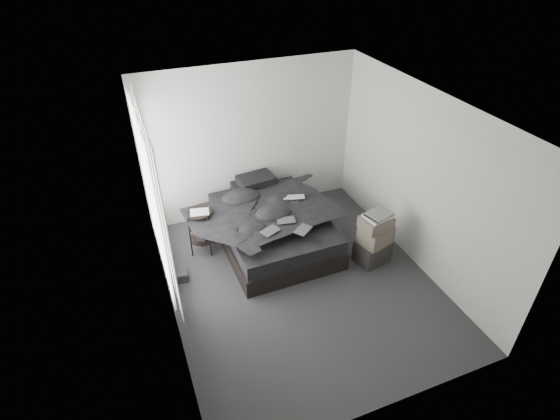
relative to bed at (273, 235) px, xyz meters
name	(u,v)px	position (x,y,z in m)	size (l,w,h in m)	color
floor	(300,282)	(0.04, -1.02, -0.14)	(3.60, 4.20, 0.01)	#2F2F32
ceiling	(306,110)	(0.04, -1.02, 2.46)	(3.60, 4.20, 0.01)	white
wall_back	(251,141)	(0.04, 1.08, 1.16)	(3.60, 0.01, 2.60)	silver
wall_front	(397,327)	(0.04, -3.12, 1.16)	(3.60, 0.01, 2.60)	silver
wall_left	(160,239)	(-1.76, -1.02, 1.16)	(0.01, 4.20, 2.60)	silver
wall_right	(420,181)	(1.84, -1.02, 1.16)	(0.01, 4.20, 2.60)	silver
window_left	(151,196)	(-1.74, -0.12, 1.21)	(0.02, 2.00, 2.30)	white
curtain_left	(155,200)	(-1.69, -0.12, 1.14)	(0.06, 2.12, 2.48)	white
bed	(273,235)	(0.00, 0.00, 0.00)	(1.59, 2.10, 0.29)	black
mattress	(273,222)	(0.00, 0.00, 0.26)	(1.53, 2.04, 0.22)	black
duvet	(274,211)	(0.00, -0.05, 0.49)	(1.55, 1.80, 0.25)	black
pillow_lower	(252,187)	(-0.06, 0.82, 0.44)	(0.63, 0.43, 0.14)	black
pillow_upper	(256,180)	(0.01, 0.80, 0.58)	(0.59, 0.41, 0.13)	black
laptop	(294,195)	(0.39, 0.06, 0.63)	(0.34, 0.22, 0.03)	silver
comic_a	(270,226)	(-0.25, -0.57, 0.62)	(0.27, 0.17, 0.01)	black
comic_b	(286,216)	(0.06, -0.41, 0.62)	(0.27, 0.17, 0.01)	black
comic_c	(303,225)	(0.19, -0.71, 0.63)	(0.27, 0.17, 0.01)	black
side_stand	(201,231)	(-1.09, 0.22, 0.21)	(0.39, 0.39, 0.71)	black
papers	(199,212)	(-1.09, 0.21, 0.58)	(0.28, 0.20, 0.01)	white
floor_books	(182,275)	(-1.54, -0.32, -0.07)	(0.15, 0.21, 0.15)	black
box_lower	(372,251)	(1.24, -0.98, 0.03)	(0.48, 0.37, 0.35)	black
box_mid	(376,235)	(1.25, -0.99, 0.34)	(0.44, 0.35, 0.27)	#5D5449
box_upper	(376,223)	(1.23, -0.98, 0.57)	(0.42, 0.34, 0.19)	#5D5449
art_book_white	(378,216)	(1.24, -0.98, 0.68)	(0.36, 0.29, 0.04)	silver
art_book_snake	(379,214)	(1.25, -0.99, 0.72)	(0.35, 0.28, 0.03)	silver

